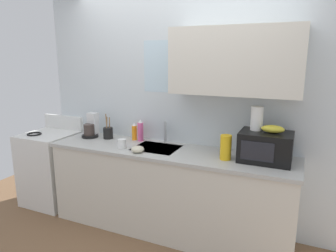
% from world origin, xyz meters
% --- Properties ---
extents(kitchen_wall_assembly, '(3.33, 0.42, 2.50)m').
position_xyz_m(kitchen_wall_assembly, '(0.13, 0.30, 1.37)').
color(kitchen_wall_assembly, silver).
rests_on(kitchen_wall_assembly, ground).
extents(counter_unit, '(2.56, 0.63, 0.90)m').
position_xyz_m(counter_unit, '(-0.00, 0.00, 0.46)').
color(counter_unit, silver).
rests_on(counter_unit, ground).
extents(sink_faucet, '(0.03, 0.03, 0.24)m').
position_xyz_m(sink_faucet, '(-0.14, 0.24, 1.02)').
color(sink_faucet, '#B2B5BA').
rests_on(sink_faucet, counter_unit).
extents(stove_range, '(0.60, 0.60, 1.08)m').
position_xyz_m(stove_range, '(-1.63, 0.00, 0.46)').
color(stove_range, white).
rests_on(stove_range, ground).
extents(microwave, '(0.46, 0.35, 0.27)m').
position_xyz_m(microwave, '(0.95, 0.05, 1.04)').
color(microwave, black).
rests_on(microwave, counter_unit).
extents(banana_bunch, '(0.20, 0.11, 0.07)m').
position_xyz_m(banana_bunch, '(1.00, 0.05, 1.20)').
color(banana_bunch, gold).
rests_on(banana_bunch, microwave).
extents(paper_towel_roll, '(0.11, 0.11, 0.22)m').
position_xyz_m(paper_towel_roll, '(0.85, 0.10, 1.28)').
color(paper_towel_roll, white).
rests_on(paper_towel_roll, microwave).
extents(coffee_maker, '(0.19, 0.21, 0.28)m').
position_xyz_m(coffee_maker, '(-1.05, 0.11, 1.00)').
color(coffee_maker, black).
rests_on(coffee_maker, counter_unit).
extents(dish_soap_bottle_pink, '(0.06, 0.06, 0.24)m').
position_xyz_m(dish_soap_bottle_pink, '(-0.42, 0.18, 1.02)').
color(dish_soap_bottle_pink, '#E55999').
rests_on(dish_soap_bottle_pink, counter_unit).
extents(dish_soap_bottle_orange, '(0.06, 0.06, 0.20)m').
position_xyz_m(dish_soap_bottle_orange, '(-0.51, 0.19, 0.99)').
color(dish_soap_bottle_orange, orange).
rests_on(dish_soap_bottle_orange, counter_unit).
extents(cereal_canister, '(0.10, 0.10, 0.23)m').
position_xyz_m(cereal_canister, '(0.61, -0.05, 1.02)').
color(cereal_canister, gold).
rests_on(cereal_canister, counter_unit).
extents(mug_white, '(0.08, 0.08, 0.09)m').
position_xyz_m(mug_white, '(-0.46, -0.14, 0.95)').
color(mug_white, white).
rests_on(mug_white, counter_unit).
extents(utensil_crock, '(0.11, 0.11, 0.29)m').
position_xyz_m(utensil_crock, '(-0.82, 0.12, 0.97)').
color(utensil_crock, black).
rests_on(utensil_crock, counter_unit).
extents(small_bowl, '(0.13, 0.13, 0.06)m').
position_xyz_m(small_bowl, '(-0.24, -0.20, 0.93)').
color(small_bowl, beige).
rests_on(small_bowl, counter_unit).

